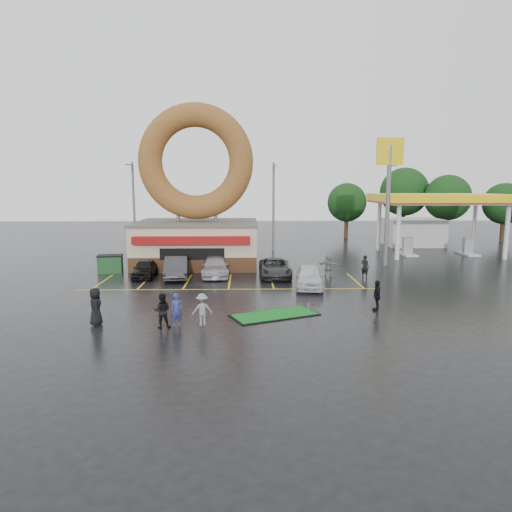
{
  "coord_description": "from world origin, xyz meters",
  "views": [
    {
      "loc": [
        1.17,
        -25.91,
        6.84
      ],
      "look_at": [
        1.82,
        3.49,
        2.2
      ],
      "focal_mm": 32.0,
      "sensor_mm": 36.0,
      "label": 1
    }
  ],
  "objects_px": {
    "donut_shop": "(197,212)",
    "car_dgrey": "(176,267)",
    "car_grey": "(275,268)",
    "putting_green": "(275,315)",
    "streetlight_left": "(134,205)",
    "streetlight_right": "(387,204)",
    "gas_station": "(428,215)",
    "person_cameraman": "(377,295)",
    "car_silver": "(215,266)",
    "person_blue": "(177,310)",
    "streetlight_mid": "(273,205)",
    "dumpster": "(110,264)",
    "car_white": "(309,276)",
    "shell_sign": "(389,178)",
    "car_black": "(145,269)"
  },
  "relations": [
    {
      "from": "streetlight_mid",
      "to": "streetlight_right",
      "type": "bearing_deg",
      "value": 4.76
    },
    {
      "from": "streetlight_right",
      "to": "gas_station",
      "type": "bearing_deg",
      "value": -13.75
    },
    {
      "from": "car_grey",
      "to": "dumpster",
      "type": "relative_size",
      "value": 2.73
    },
    {
      "from": "streetlight_mid",
      "to": "car_white",
      "type": "bearing_deg",
      "value": -85.34
    },
    {
      "from": "streetlight_mid",
      "to": "person_blue",
      "type": "relative_size",
      "value": 5.5
    },
    {
      "from": "car_dgrey",
      "to": "car_grey",
      "type": "bearing_deg",
      "value": -5.87
    },
    {
      "from": "shell_sign",
      "to": "person_cameraman",
      "type": "xyz_separation_m",
      "value": [
        -4.71,
        -13.89,
        -6.53
      ]
    },
    {
      "from": "car_grey",
      "to": "car_white",
      "type": "bearing_deg",
      "value": -59.87
    },
    {
      "from": "dumpster",
      "to": "streetlight_mid",
      "type": "bearing_deg",
      "value": 32.61
    },
    {
      "from": "streetlight_left",
      "to": "streetlight_right",
      "type": "xyz_separation_m",
      "value": [
        26.0,
        2.0,
        0.0
      ]
    },
    {
      "from": "streetlight_right",
      "to": "putting_green",
      "type": "relative_size",
      "value": 1.82
    },
    {
      "from": "person_cameraman",
      "to": "donut_shop",
      "type": "bearing_deg",
      "value": -135.7
    },
    {
      "from": "gas_station",
      "to": "car_grey",
      "type": "bearing_deg",
      "value": -140.89
    },
    {
      "from": "streetlight_right",
      "to": "person_cameraman",
      "type": "bearing_deg",
      "value": -107.94
    },
    {
      "from": "shell_sign",
      "to": "putting_green",
      "type": "relative_size",
      "value": 2.15
    },
    {
      "from": "gas_station",
      "to": "person_blue",
      "type": "distance_m",
      "value": 33.83
    },
    {
      "from": "donut_shop",
      "to": "car_black",
      "type": "relative_size",
      "value": 3.51
    },
    {
      "from": "shell_sign",
      "to": "car_black",
      "type": "relative_size",
      "value": 2.75
    },
    {
      "from": "streetlight_left",
      "to": "car_white",
      "type": "bearing_deg",
      "value": -46.27
    },
    {
      "from": "gas_station",
      "to": "streetlight_right",
      "type": "height_order",
      "value": "streetlight_right"
    },
    {
      "from": "streetlight_mid",
      "to": "car_white",
      "type": "height_order",
      "value": "streetlight_mid"
    },
    {
      "from": "donut_shop",
      "to": "putting_green",
      "type": "distance_m",
      "value": 17.25
    },
    {
      "from": "streetlight_left",
      "to": "person_blue",
      "type": "xyz_separation_m",
      "value": [
        7.8,
        -24.35,
        -3.96
      ]
    },
    {
      "from": "putting_green",
      "to": "gas_station",
      "type": "bearing_deg",
      "value": 53.76
    },
    {
      "from": "car_dgrey",
      "to": "car_white",
      "type": "relative_size",
      "value": 1.07
    },
    {
      "from": "car_grey",
      "to": "person_blue",
      "type": "bearing_deg",
      "value": -115.1
    },
    {
      "from": "donut_shop",
      "to": "dumpster",
      "type": "distance_m",
      "value": 8.29
    },
    {
      "from": "car_dgrey",
      "to": "putting_green",
      "type": "bearing_deg",
      "value": -62.99
    },
    {
      "from": "gas_station",
      "to": "car_black",
      "type": "distance_m",
      "value": 29.74
    },
    {
      "from": "streetlight_left",
      "to": "dumpster",
      "type": "xyz_separation_m",
      "value": [
        0.56,
        -10.51,
        -4.13
      ]
    },
    {
      "from": "donut_shop",
      "to": "car_dgrey",
      "type": "relative_size",
      "value": 2.86
    },
    {
      "from": "streetlight_right",
      "to": "person_cameraman",
      "type": "distance_m",
      "value": 25.34
    },
    {
      "from": "streetlight_left",
      "to": "car_white",
      "type": "xyz_separation_m",
      "value": [
        15.39,
        -16.09,
        -4.03
      ]
    },
    {
      "from": "car_dgrey",
      "to": "person_blue",
      "type": "distance_m",
      "value": 11.84
    },
    {
      "from": "car_silver",
      "to": "person_blue",
      "type": "height_order",
      "value": "person_blue"
    },
    {
      "from": "streetlight_mid",
      "to": "car_black",
      "type": "relative_size",
      "value": 2.34
    },
    {
      "from": "gas_station",
      "to": "streetlight_left",
      "type": "bearing_deg",
      "value": -178.05
    },
    {
      "from": "car_dgrey",
      "to": "car_grey",
      "type": "relative_size",
      "value": 0.96
    },
    {
      "from": "person_cameraman",
      "to": "putting_green",
      "type": "distance_m",
      "value": 5.74
    },
    {
      "from": "streetlight_right",
      "to": "dumpster",
      "type": "xyz_separation_m",
      "value": [
        -25.44,
        -12.51,
        -4.13
      ]
    },
    {
      "from": "streetlight_left",
      "to": "car_silver",
      "type": "bearing_deg",
      "value": -53.48
    },
    {
      "from": "gas_station",
      "to": "putting_green",
      "type": "bearing_deg",
      "value": -126.24
    },
    {
      "from": "shell_sign",
      "to": "streetlight_mid",
      "type": "xyz_separation_m",
      "value": [
        -9.0,
        8.92,
        -2.6
      ]
    },
    {
      "from": "gas_station",
      "to": "car_grey",
      "type": "height_order",
      "value": "gas_station"
    },
    {
      "from": "streetlight_mid",
      "to": "car_black",
      "type": "xyz_separation_m",
      "value": [
        -10.35,
        -13.44,
        -4.13
      ]
    },
    {
      "from": "streetlight_right",
      "to": "person_cameraman",
      "type": "relative_size",
      "value": 5.31
    },
    {
      "from": "streetlight_mid",
      "to": "dumpster",
      "type": "relative_size",
      "value": 5.0
    },
    {
      "from": "car_white",
      "to": "person_cameraman",
      "type": "height_order",
      "value": "person_cameraman"
    },
    {
      "from": "car_silver",
      "to": "putting_green",
      "type": "xyz_separation_m",
      "value": [
        3.84,
        -10.7,
        -0.67
      ]
    },
    {
      "from": "streetlight_right",
      "to": "car_black",
      "type": "xyz_separation_m",
      "value": [
        -22.35,
        -14.44,
        -4.13
      ]
    }
  ]
}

